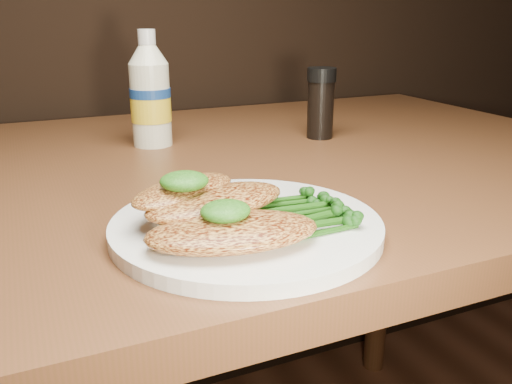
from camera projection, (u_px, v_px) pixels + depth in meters
name	position (u px, v px, depth m)	size (l,w,h in m)	color
dining_table	(241.00, 374.00, 0.90)	(1.20, 0.80, 0.75)	#543219
plate	(246.00, 226.00, 0.52)	(0.26, 0.26, 0.01)	white
chicken_front	(233.00, 232.00, 0.46)	(0.15, 0.08, 0.02)	#CB8C40
chicken_mid	(216.00, 202.00, 0.50)	(0.14, 0.07, 0.02)	#CB8C40
chicken_back	(184.00, 191.00, 0.52)	(0.12, 0.06, 0.02)	#CB8C40
pesto_front	(225.00, 211.00, 0.46)	(0.04, 0.04, 0.02)	#0D3908
pesto_back	(184.00, 181.00, 0.50)	(0.05, 0.04, 0.02)	#0D3908
broccolini_bundle	(289.00, 210.00, 0.51)	(0.13, 0.10, 0.02)	#1B4B10
mayo_bottle	(150.00, 89.00, 0.83)	(0.06, 0.06, 0.18)	#EDEAC9
pepper_grinder	(321.00, 103.00, 0.88)	(0.05, 0.05, 0.11)	black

